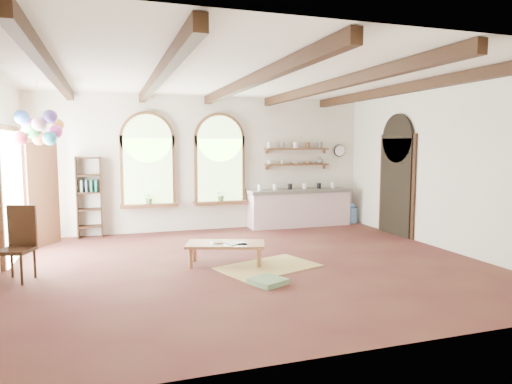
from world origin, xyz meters
name	(u,v)px	position (x,y,z in m)	size (l,w,h in m)	color
floor	(250,265)	(0.00, 0.00, 0.00)	(8.00, 8.00, 0.00)	#573024
ceiling_beams	(250,82)	(0.00, 0.00, 3.10)	(6.20, 6.80, 0.18)	#331F10
window_left	(148,163)	(-1.40, 3.43, 1.63)	(1.30, 0.28, 2.20)	brown
window_right	(220,162)	(0.30, 3.43, 1.63)	(1.30, 0.28, 2.20)	brown
left_doorway	(12,195)	(-3.95, 1.80, 1.15)	(0.10, 1.90, 2.50)	brown
right_doorway	(396,187)	(3.95, 1.50, 1.10)	(0.10, 1.30, 2.40)	black
kitchen_counter	(299,207)	(2.30, 3.20, 0.48)	(2.68, 0.62, 0.94)	silver
wall_shelf_lower	(297,165)	(2.30, 3.38, 1.55)	(1.70, 0.24, 0.04)	brown
wall_shelf_upper	(297,149)	(2.30, 3.38, 1.95)	(1.70, 0.24, 0.04)	brown
wall_clock	(340,151)	(3.55, 3.45, 1.90)	(0.32, 0.32, 0.04)	black
bookshelf	(89,197)	(-2.70, 3.32, 0.90)	(0.53, 0.32, 1.80)	#331F10
coffee_table	(226,245)	(-0.40, 0.15, 0.34)	(1.46, 1.00, 0.38)	#AB704E
side_chair	(17,259)	(-3.64, 0.22, 0.33)	(0.58, 0.58, 1.14)	#331F10
floor_mat	(268,267)	(0.24, -0.26, 0.01)	(1.62, 1.00, 0.02)	tan
floor_cushion	(268,281)	(-0.08, -1.12, 0.04)	(0.46, 0.46, 0.08)	#66895F
water_jug_a	(350,214)	(3.75, 3.20, 0.23)	(0.27, 0.27, 0.53)	#5985C0
water_jug_b	(352,214)	(3.82, 3.20, 0.23)	(0.27, 0.27, 0.53)	#5985C0
balloon_cluster	(39,128)	(-3.40, 1.43, 2.35)	(0.78, 0.78, 1.15)	white
table_book	(213,242)	(-0.61, 0.20, 0.39)	(0.17, 0.25, 0.02)	olive
tablet	(231,243)	(-0.33, 0.05, 0.39)	(0.19, 0.28, 0.01)	black
potted_plant_left	(149,197)	(-1.40, 3.32, 0.85)	(0.27, 0.23, 0.30)	#598C4C
potted_plant_right	(221,195)	(0.30, 3.32, 0.85)	(0.27, 0.23, 0.30)	#598C4C
shelf_cup_a	(269,162)	(1.55, 3.38, 1.62)	(0.12, 0.10, 0.10)	white
shelf_cup_b	(282,162)	(1.90, 3.38, 1.62)	(0.10, 0.10, 0.09)	beige
shelf_bowl_a	(295,163)	(2.25, 3.38, 1.60)	(0.22, 0.22, 0.05)	beige
shelf_bowl_b	(308,163)	(2.60, 3.38, 1.60)	(0.20, 0.20, 0.06)	#8C664C
shelf_vase	(320,160)	(2.95, 3.38, 1.67)	(0.18, 0.18, 0.19)	slate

